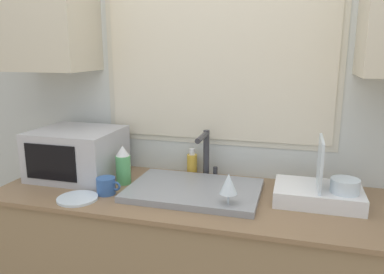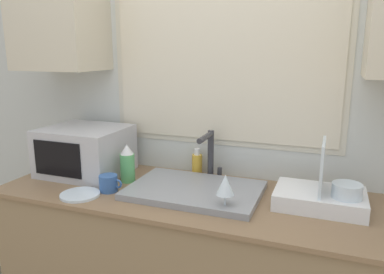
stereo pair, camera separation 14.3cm
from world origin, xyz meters
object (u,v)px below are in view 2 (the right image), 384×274
(wine_glass, at_px, (225,186))
(spray_bottle, at_px, (127,164))
(microwave, at_px, (85,151))
(mug_near_sink, at_px, (109,183))
(faucet, at_px, (210,151))
(dish_rack, at_px, (322,196))
(soap_bottle, at_px, (197,164))

(wine_glass, bearing_deg, spray_bottle, 162.20)
(microwave, bearing_deg, mug_near_sink, -35.75)
(faucet, height_order, wine_glass, faucet)
(mug_near_sink, bearing_deg, wine_glass, -2.89)
(wine_glass, bearing_deg, microwave, 165.37)
(faucet, bearing_deg, dish_rack, -16.55)
(dish_rack, bearing_deg, faucet, 163.45)
(dish_rack, relative_size, spray_bottle, 1.91)
(microwave, bearing_deg, faucet, 11.88)
(faucet, xyz_separation_m, microwave, (-0.66, -0.14, -0.03))
(microwave, distance_m, spray_bottle, 0.29)
(mug_near_sink, bearing_deg, dish_rack, 9.76)
(dish_rack, relative_size, mug_near_sink, 3.18)
(spray_bottle, xyz_separation_m, wine_glass, (0.57, -0.18, 0.02))
(microwave, height_order, wine_glass, microwave)
(dish_rack, xyz_separation_m, soap_bottle, (-0.65, 0.21, 0.01))
(dish_rack, bearing_deg, mug_near_sink, -170.24)
(microwave, relative_size, mug_near_sink, 3.64)
(mug_near_sink, relative_size, wine_glass, 0.72)
(faucet, distance_m, dish_rack, 0.59)
(soap_bottle, relative_size, wine_glass, 0.89)
(microwave, distance_m, soap_bottle, 0.61)
(microwave, xyz_separation_m, mug_near_sink, (0.27, -0.19, -0.09))
(spray_bottle, bearing_deg, dish_rack, 0.74)
(dish_rack, xyz_separation_m, mug_near_sink, (-0.96, -0.16, -0.01))
(spray_bottle, distance_m, mug_near_sink, 0.16)
(dish_rack, height_order, spray_bottle, dish_rack)
(spray_bottle, bearing_deg, mug_near_sink, -95.46)
(mug_near_sink, bearing_deg, microwave, 144.25)
(faucet, relative_size, soap_bottle, 1.75)
(spray_bottle, height_order, mug_near_sink, spray_bottle)
(microwave, distance_m, mug_near_sink, 0.34)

